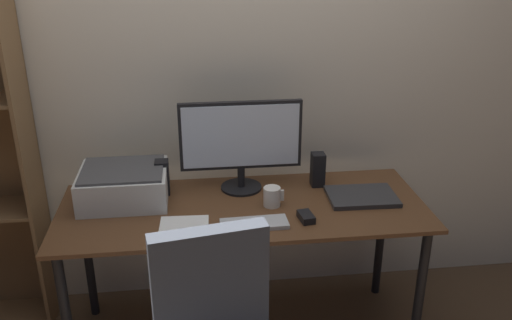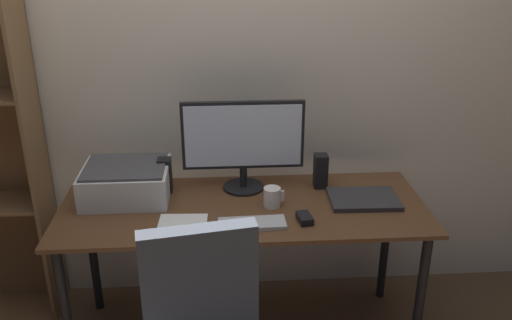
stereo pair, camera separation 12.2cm
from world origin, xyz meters
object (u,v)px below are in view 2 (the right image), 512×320
Objects in this scene: laptop at (364,199)px; speaker_left at (165,175)px; coffee_mug at (272,197)px; mouse at (305,218)px; printer at (126,182)px; keyboard at (252,224)px; speaker_right at (321,171)px; desk at (243,222)px; monitor at (243,140)px.

laptop is 1.88× the size of speaker_left.
coffee_mug is at bearing -175.84° from laptop.
printer reaches higher than mouse.
speaker_left reaches higher than coffee_mug.
keyboard is 0.57m from laptop.
coffee_mug is 0.32m from speaker_right.
laptop is 0.95m from speaker_left.
laptop is (0.31, 0.18, -0.01)m from mouse.
desk is 0.39m from monitor.
printer is (-1.11, 0.12, 0.07)m from laptop.
speaker_right is at bearing 36.48° from coffee_mug.
speaker_left is 0.76m from speaker_right.
monitor reaches higher than mouse.
speaker_left is (-0.40, 0.37, 0.08)m from keyboard.
speaker_right reaches higher than desk.
speaker_left reaches higher than printer.
keyboard is 0.66m from printer.
desk is at bearing -155.36° from speaker_right.
printer is (-0.58, 0.32, 0.07)m from keyboard.
speaker_right is (0.38, -0.01, -0.17)m from monitor.
keyboard is at bearing -28.76° from printer.
keyboard is 0.72× the size of printer.
keyboard is 0.52m from speaker_right.
speaker_left is (-0.37, 0.18, 0.17)m from desk.
laptop is (0.57, 0.01, 0.10)m from desk.
speaker_right is at bearing 137.72° from laptop.
monitor is 6.16× the size of coffee_mug.
laptop is at bearing 2.50° from coffee_mug.
printer is (-0.54, 0.13, 0.16)m from desk.
keyboard is at bearing -134.50° from speaker_right.
speaker_left is at bearing 154.13° from desk.
mouse reaches higher than keyboard.
keyboard is 3.07× the size of coffee_mug.
laptop is 0.80× the size of printer.
mouse is 0.38m from speaker_right.
coffee_mug is 0.56× the size of speaker_right.
printer is at bearing -176.94° from speaker_right.
desk is 5.27× the size of laptop.
desk is at bearing -93.24° from monitor.
coffee_mug reaches higher than keyboard.
speaker_right is (0.39, 0.18, 0.17)m from desk.
printer is at bearing 166.71° from desk.
speaker_right reaches higher than coffee_mug.
keyboard is 0.91× the size of laptop.
mouse is 0.86m from printer.
coffee_mug is at bearing -4.49° from desk.
coffee_mug is (0.13, -0.01, 0.13)m from desk.
speaker_right reaches higher than keyboard.
mouse is at bearing -110.42° from speaker_right.
coffee_mug is at bearing 120.67° from mouse.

